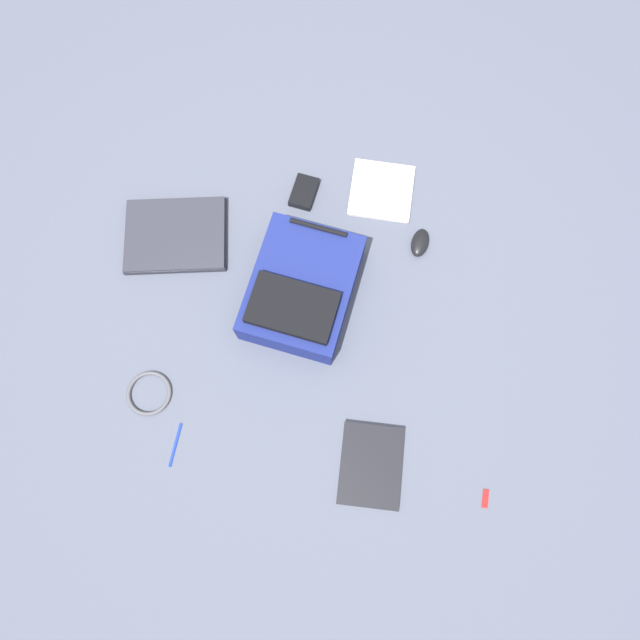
{
  "coord_description": "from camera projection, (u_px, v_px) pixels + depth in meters",
  "views": [
    {
      "loc": [
        -0.01,
        -0.46,
        1.76
      ],
      "look_at": [
        0.01,
        0.02,
        0.02
      ],
      "focal_mm": 30.82,
      "sensor_mm": 36.0,
      "label": 1
    }
  ],
  "objects": [
    {
      "name": "book_blue",
      "position": [
        381.0,
        191.0,
        1.94
      ],
      "size": [
        0.26,
        0.26,
        0.02
      ],
      "color": "silver",
      "rests_on": "ground_plane"
    },
    {
      "name": "power_brick",
      "position": [
        304.0,
        192.0,
        1.94
      ],
      "size": [
        0.12,
        0.14,
        0.03
      ],
      "primitive_type": "cube",
      "rotation": [
        0.0,
        0.0,
        -0.35
      ],
      "color": "black",
      "rests_on": "ground_plane"
    },
    {
      "name": "book_red",
      "position": [
        371.0,
        466.0,
        1.69
      ],
      "size": [
        0.23,
        0.28,
        0.02
      ],
      "color": "silver",
      "rests_on": "ground_plane"
    },
    {
      "name": "backpack",
      "position": [
        301.0,
        290.0,
        1.78
      ],
      "size": [
        0.44,
        0.5,
        0.16
      ],
      "color": "navy",
      "rests_on": "ground_plane"
    },
    {
      "name": "pen_black",
      "position": [
        175.0,
        445.0,
        1.71
      ],
      "size": [
        0.04,
        0.13,
        0.01
      ],
      "primitive_type": "cylinder",
      "rotation": [
        1.57,
        0.0,
        -0.26
      ],
      "color": "#1933B2",
      "rests_on": "ground_plane"
    },
    {
      "name": "computer_mouse",
      "position": [
        420.0,
        243.0,
        1.88
      ],
      "size": [
        0.09,
        0.12,
        0.04
      ],
      "primitive_type": "ellipsoid",
      "rotation": [
        0.0,
        0.0,
        -0.34
      ],
      "color": "black",
      "rests_on": "ground_plane"
    },
    {
      "name": "ground_plane",
      "position": [
        316.0,
        329.0,
        1.82
      ],
      "size": [
        4.04,
        4.04,
        0.0
      ],
      "primitive_type": "plane",
      "color": "#4C5160"
    },
    {
      "name": "cable_coil",
      "position": [
        149.0,
        393.0,
        1.75
      ],
      "size": [
        0.14,
        0.14,
        0.01
      ],
      "primitive_type": "torus",
      "color": "#4C4C51",
      "rests_on": "ground_plane"
    },
    {
      "name": "usb_stick",
      "position": [
        486.0,
        499.0,
        1.67
      ],
      "size": [
        0.03,
        0.06,
        0.01
      ],
      "primitive_type": "cube",
      "rotation": [
        0.0,
        0.0,
        -0.23
      ],
      "color": "#B21919",
      "rests_on": "ground_plane"
    },
    {
      "name": "laptop",
      "position": [
        176.0,
        235.0,
        1.89
      ],
      "size": [
        0.35,
        0.28,
        0.03
      ],
      "color": "#24242C",
      "rests_on": "ground_plane"
    }
  ]
}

